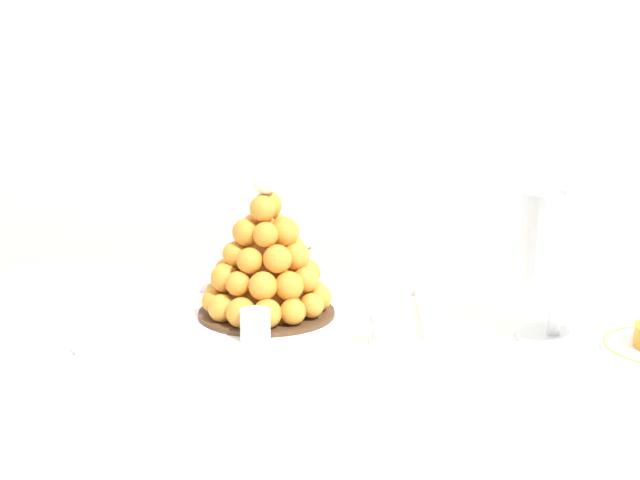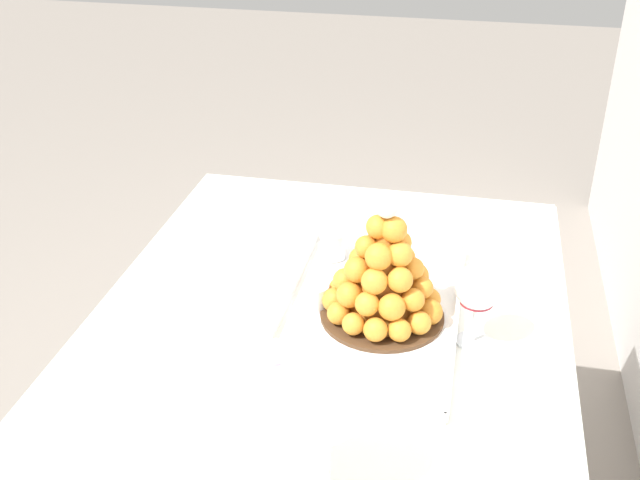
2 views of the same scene
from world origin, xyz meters
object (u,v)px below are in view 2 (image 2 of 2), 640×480
at_px(dessert_cup_mid_left, 317,298).
at_px(dessert_cup_centre, 285,361).
at_px(wine_glass, 478,290).
at_px(serving_tray, 370,315).
at_px(dessert_cup_left, 333,246).
at_px(croquembouche, 384,275).
at_px(macaron_goblet, 282,425).

height_order(dessert_cup_mid_left, dessert_cup_centre, dessert_cup_centre).
relative_size(dessert_cup_centre, wine_glass, 0.33).
xyz_separation_m(serving_tray, dessert_cup_left, (-0.20, -0.11, 0.03)).
distance_m(serving_tray, wine_glass, 0.23).
distance_m(serving_tray, croquembouche, 0.10).
bearing_deg(wine_glass, dessert_cup_left, -127.92).
relative_size(dessert_cup_centre, macaron_goblet, 0.21).
distance_m(dessert_cup_left, macaron_goblet, 0.68).
xyz_separation_m(dessert_cup_left, wine_glass, (0.24, 0.30, 0.08)).
xyz_separation_m(croquembouche, dessert_cup_left, (-0.20, -0.13, -0.07)).
bearing_deg(macaron_goblet, wine_glass, 151.15).
bearing_deg(dessert_cup_centre, wine_glass, 118.07).
bearing_deg(croquembouche, serving_tray, -97.39).
distance_m(croquembouche, macaron_goblet, 0.48).
xyz_separation_m(dessert_cup_mid_left, macaron_goblet, (0.47, 0.06, 0.11)).
height_order(croquembouche, dessert_cup_centre, croquembouche).
height_order(dessert_cup_centre, macaron_goblet, macaron_goblet).
height_order(croquembouche, dessert_cup_mid_left, croquembouche).
relative_size(dessert_cup_left, macaron_goblet, 0.24).
bearing_deg(croquembouche, macaron_goblet, -8.37).
height_order(dessert_cup_left, dessert_cup_mid_left, dessert_cup_left).
relative_size(serving_tray, macaron_goblet, 2.22).
bearing_deg(dessert_cup_mid_left, wine_glass, 82.47).
xyz_separation_m(serving_tray, dessert_cup_centre, (0.20, -0.11, 0.03)).
bearing_deg(dessert_cup_centre, dessert_cup_mid_left, 177.11).
bearing_deg(dessert_cup_mid_left, croquembouche, 88.37).
xyz_separation_m(dessert_cup_left, dessert_cup_mid_left, (0.20, 0.01, -0.00)).
relative_size(serving_tray, dessert_cup_left, 9.26).
bearing_deg(croquembouche, dessert_cup_mid_left, -91.63).
bearing_deg(dessert_cup_centre, croquembouche, 145.56).
height_order(serving_tray, macaron_goblet, macaron_goblet).
height_order(dessert_cup_left, wine_glass, wine_glass).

